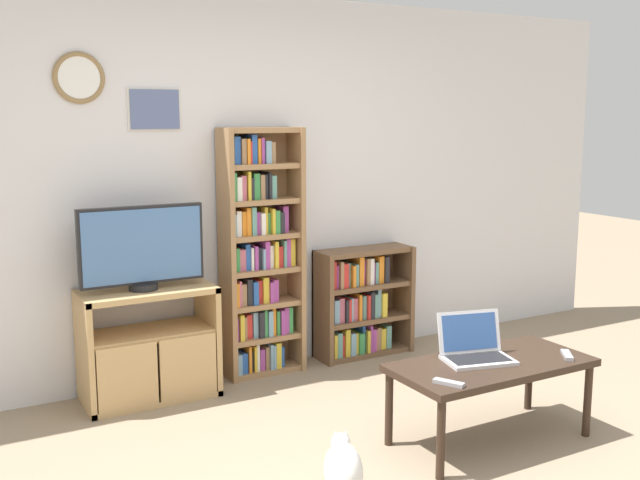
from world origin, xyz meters
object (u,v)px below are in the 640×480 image
television (142,247)px  remote_far_from_laptop (449,383)px  bookshelf_short (358,304)px  coffee_table (491,370)px  remote_near_laptop (567,355)px  tv_stand (150,345)px  laptop (475,348)px  bookshelf_tall (259,256)px  cat (343,470)px

television → remote_far_from_laptop: (1.05, -1.70, -0.52)m
bookshelf_short → coffee_table: size_ratio=0.72×
remote_near_laptop → remote_far_from_laptop: size_ratio=0.95×
tv_stand → television: bearing=178.4°
laptop → remote_near_laptop: 0.53m
bookshelf_tall → remote_far_from_laptop: bookshelf_tall is taller
remote_near_laptop → remote_far_from_laptop: (-0.86, -0.02, 0.00)m
remote_far_from_laptop → laptop: bearing=5.4°
coffee_table → bookshelf_tall: bearing=111.3°
television → coffee_table: (1.49, -1.53, -0.58)m
bookshelf_short → remote_far_from_laptop: bookshelf_short is taller
remote_near_laptop → coffee_table: bearing=-162.1°
television → bookshelf_tall: bearing=8.1°
laptop → bookshelf_short: bearing=95.9°
bookshelf_tall → cat: bookshelf_tall is taller
bookshelf_short → coffee_table: bookshelf_short is taller
tv_stand → remote_far_from_laptop: (1.03, -1.69, 0.11)m
television → coffee_table: 2.21m
remote_far_from_laptop → cat: (-0.60, 0.02, -0.33)m
laptop → remote_far_from_laptop: laptop is taller
bookshelf_short → television: bearing=-176.2°
tv_stand → remote_near_laptop: bearing=-41.5°
laptop → remote_far_from_laptop: size_ratio=2.63×
remote_far_from_laptop → bookshelf_short: bearing=44.0°
television → coffee_table: television is taller
tv_stand → bookshelf_short: 1.64m
bookshelf_short → remote_far_from_laptop: 1.90m
laptop → remote_near_laptop: laptop is taller
bookshelf_short → remote_near_laptop: size_ratio=5.26×
tv_stand → coffee_table: 2.12m
tv_stand → remote_far_from_laptop: bearing=-58.7°
bookshelf_tall → remote_near_laptop: size_ratio=11.07×
coffee_table → laptop: 0.15m
laptop → television: bearing=148.7°
tv_stand → laptop: tv_stand is taller
tv_stand → cat: (0.43, -1.67, -0.22)m
bookshelf_short → bookshelf_tall: bearing=179.3°
bookshelf_short → remote_far_from_laptop: (-0.60, -1.81, 0.07)m
bookshelf_short → remote_near_laptop: bookshelf_short is taller
television → bookshelf_tall: bookshelf_tall is taller
remote_far_from_laptop → television: bearing=94.3°
laptop → bookshelf_tall: bearing=124.6°
bookshelf_tall → remote_far_from_laptop: (0.21, -1.82, -0.36)m
television → cat: television is taller
laptop → cat: bearing=-153.1°
bookshelf_short → laptop: 1.58m
coffee_table → remote_far_from_laptop: bearing=-158.9°
laptop → cat: laptop is taller
coffee_table → laptop: bearing=125.1°
bookshelf_tall → remote_near_laptop: bearing=-59.2°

